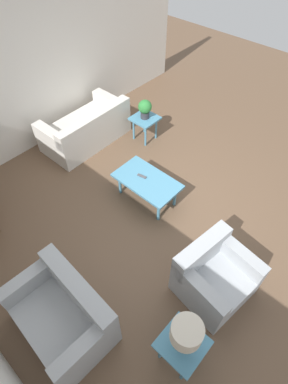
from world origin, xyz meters
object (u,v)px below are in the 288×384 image
Objects in this scene: potted_plant at (145,108)px; table_lamp at (186,333)px; loveseat at (64,314)px; side_table_plant at (145,121)px; sofa at (87,129)px; side_table_lamp at (182,346)px; armchair at (213,276)px; coffee_table at (147,182)px.

table_lamp is at bearing 137.80° from potted_plant.
loveseat is 2.51× the size of side_table_plant.
sofa is 3.41× the size of side_table_lamp.
loveseat reaches higher than sofa.
loveseat is (1.05, 1.60, -0.01)m from armchair.
side_table_plant is 4.12m from table_lamp.
potted_plant is at bearing 120.63° from loveseat.
potted_plant reaches higher than sofa.
armchair is 1.91m from loveseat.
side_table_lamp is at bearing 30.15° from loveseat.
potted_plant is at bearing -42.20° from side_table_lamp.
coffee_table is 1.63m from side_table_plant.
sofa is at bearing 46.91° from potted_plant.
side_table_lamp is (-1.91, 1.57, 0.02)m from coffee_table.
side_table_lamp is at bearing 140.73° from coffee_table.
loveseat is at bearing 44.15° from sofa.
armchair is at bearing -77.49° from table_lamp.
side_table_plant is (1.12, -1.19, 0.02)m from coffee_table.
side_table_lamp is (-3.83, 1.90, 0.12)m from sofa.
sofa is 3.41× the size of side_table_plant.
side_table_plant is at bearing 65.32° from armchair.
potted_plant is (2.82, -1.80, 0.40)m from armchair.
sofa is 1.24m from potted_plant.
armchair reaches higher than sofa.
table_lamp is at bearing 137.80° from side_table_plant.
table_lamp reaches higher than potted_plant.
potted_plant is 0.76× the size of table_lamp.
table_lamp is (-0.21, 0.96, 0.54)m from armchair.
armchair is (-3.62, 0.94, 0.02)m from sofa.
sofa is 4.28m from side_table_lamp.
sofa is 4.57× the size of potted_plant.
side_table_plant is (-0.80, -0.85, 0.12)m from sofa.
table_lamp reaches higher than loveseat.
coffee_table is (1.70, -0.61, 0.08)m from armchair.
side_table_lamp is 1.34× the size of potted_plant.
armchair is 1.12m from table_lamp.
armchair is 0.77× the size of loveseat.
loveseat reaches higher than coffee_table.
side_table_plant is 4.10m from side_table_lamp.
side_table_plant is 1.01× the size of table_lamp.
armchair is 0.98m from side_table_lamp.
coffee_table is at bearing 109.53° from loveseat.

